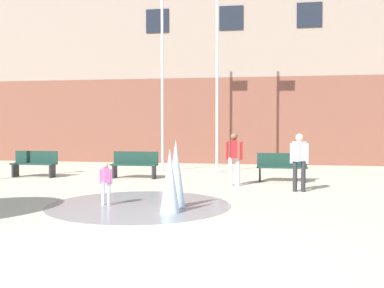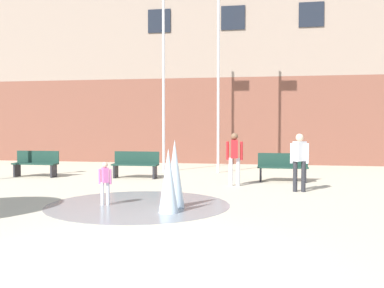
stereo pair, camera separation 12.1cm
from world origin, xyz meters
TOP-DOWN VIEW (x-y plane):
  - ground_plane at (0.00, 0.00)m, footprint 100.00×100.00m
  - library_building at (0.00, 18.37)m, footprint 36.00×6.05m
  - splash_fountain at (-0.46, 3.93)m, footprint 4.19×4.19m
  - park_bench_far_left at (-6.37, 9.00)m, footprint 1.60×0.44m
  - park_bench_center at (-2.79, 9.26)m, footprint 1.60×0.44m
  - park_bench_near_trashcan at (2.17, 9.19)m, footprint 1.60×0.44m
  - adult_watching at (0.73, 7.88)m, footprint 0.50×0.35m
  - teen_by_trashcan at (2.58, 6.99)m, footprint 0.50×0.38m
  - child_running at (-1.89, 4.11)m, footprint 0.31×0.24m
  - flagpole_left at (-2.33, 11.54)m, footprint 0.80×0.10m
  - flagpole_right at (-0.18, 11.54)m, footprint 0.80×0.10m

SIDE VIEW (x-z plane):
  - ground_plane at x=0.00m, z-range 0.00..0.00m
  - park_bench_far_left at x=-6.37m, z-range 0.02..0.93m
  - park_bench_center at x=-2.79m, z-range 0.02..0.93m
  - park_bench_near_trashcan at x=2.17m, z-range 0.02..0.93m
  - splash_fountain at x=-0.46m, z-range -0.19..1.32m
  - child_running at x=-1.89m, z-range 0.09..1.07m
  - adult_watching at x=0.73m, z-range 0.14..1.73m
  - teen_by_trashcan at x=2.58m, z-range 0.14..1.73m
  - flagpole_right at x=-0.18m, z-range 0.25..8.54m
  - flagpole_left at x=-2.33m, z-range 0.25..8.57m
  - library_building at x=0.00m, z-range 0.00..8.98m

